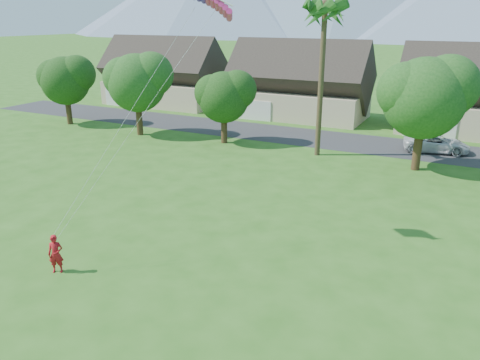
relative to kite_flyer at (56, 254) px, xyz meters
The scene contains 6 objects.
street 30.26m from the kite_flyer, 77.40° to the left, with size 90.00×7.00×0.01m, color #2D2D30.
kite_flyer is the anchor object (origin of this frame).
parked_car 32.47m from the kite_flyer, 65.40° to the left, with size 2.51×5.43×1.51m, color silver.
houses_row 39.24m from the kite_flyer, 79.56° to the left, with size 72.75×8.19×8.86m.
tree_row 24.39m from the kite_flyer, 76.89° to the left, with size 62.27×6.67×8.45m.
fan_palm 26.77m from the kite_flyer, 79.16° to the left, with size 3.00×3.00×13.80m.
Camera 1 is at (9.42, -8.63, 11.10)m, focal length 35.00 mm.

